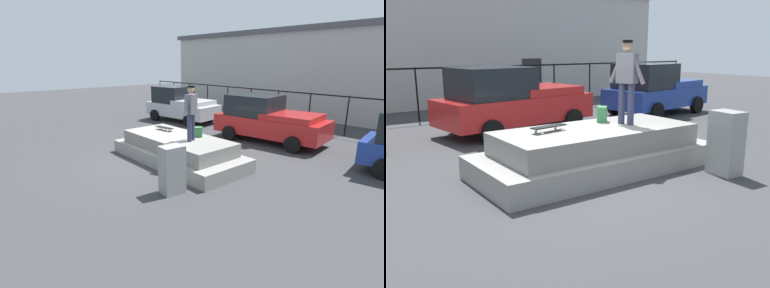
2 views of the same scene
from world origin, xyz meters
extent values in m
plane|color=#38383A|center=(0.00, 0.00, 0.00)|extent=(60.00, 60.00, 0.00)
cube|color=gray|center=(0.52, 0.29, 0.23)|extent=(5.06, 2.19, 0.45)
cube|color=gray|center=(0.52, 0.29, 0.67)|extent=(4.15, 1.79, 0.45)
cylinder|color=#2D334C|center=(1.32, 0.15, 1.33)|extent=(0.14, 0.14, 0.87)
cylinder|color=#2D334C|center=(1.25, 0.35, 1.33)|extent=(0.14, 0.14, 0.87)
cube|color=#595960|center=(1.29, 0.25, 2.08)|extent=(0.36, 0.47, 0.62)
cylinder|color=#595960|center=(1.37, 0.01, 2.05)|extent=(0.20, 0.35, 0.60)
cylinder|color=#595960|center=(1.20, 0.49, 2.05)|extent=(0.20, 0.35, 0.60)
sphere|color=tan|center=(1.29, 0.25, 2.53)|extent=(0.22, 0.22, 0.22)
cylinder|color=black|center=(1.29, 0.25, 2.63)|extent=(0.27, 0.27, 0.05)
cube|color=black|center=(-0.49, 0.49, 1.01)|extent=(0.79, 0.31, 0.02)
cylinder|color=silver|center=(-0.23, 0.43, 0.93)|extent=(0.06, 0.04, 0.06)
cylinder|color=silver|center=(-0.26, 0.62, 0.93)|extent=(0.06, 0.04, 0.06)
cylinder|color=silver|center=(-0.72, 0.35, 0.93)|extent=(0.06, 0.04, 0.06)
cylinder|color=silver|center=(-0.75, 0.55, 0.93)|extent=(0.06, 0.04, 0.06)
cube|color=#33723F|center=(1.05, 0.77, 1.07)|extent=(0.34, 0.34, 0.34)
cube|color=#B21E1E|center=(1.06, 4.97, 0.70)|extent=(4.87, 2.50, 0.76)
cube|color=black|center=(0.25, 4.87, 1.52)|extent=(2.31, 2.02, 0.88)
cube|color=#B21E1E|center=(1.99, 5.09, 1.20)|extent=(2.31, 2.07, 0.24)
cylinder|color=black|center=(-0.50, 5.76, 0.32)|extent=(0.66, 0.30, 0.64)
cylinder|color=black|center=(-0.24, 3.82, 0.32)|extent=(0.66, 0.30, 0.64)
cylinder|color=black|center=(2.37, 6.13, 0.32)|extent=(0.66, 0.30, 0.64)
cylinder|color=black|center=(2.62, 4.19, 0.32)|extent=(0.66, 0.30, 0.64)
cube|color=navy|center=(7.01, 4.93, 0.67)|extent=(4.46, 2.50, 0.70)
cube|color=black|center=(6.28, 4.82, 1.48)|extent=(2.14, 2.01, 0.91)
cube|color=navy|center=(7.85, 5.06, 1.14)|extent=(2.15, 2.07, 0.24)
cylinder|color=black|center=(5.57, 5.70, 0.32)|extent=(0.67, 0.31, 0.64)
cylinder|color=black|center=(5.86, 3.78, 0.32)|extent=(0.67, 0.31, 0.64)
cylinder|color=black|center=(8.17, 6.09, 0.32)|extent=(0.67, 0.31, 0.64)
cylinder|color=black|center=(8.45, 4.16, 0.32)|extent=(0.67, 0.31, 0.64)
cube|color=gray|center=(2.46, -1.43, 0.64)|extent=(0.49, 0.64, 1.29)
cylinder|color=black|center=(-0.92, 8.49, 0.92)|extent=(0.06, 0.06, 1.84)
cylinder|color=black|center=(0.92, 8.49, 0.92)|extent=(0.06, 0.06, 1.84)
cylinder|color=black|center=(2.77, 8.49, 0.92)|extent=(0.06, 0.06, 1.84)
cylinder|color=black|center=(4.62, 8.49, 0.92)|extent=(0.06, 0.06, 1.84)
cylinder|color=black|center=(6.46, 8.49, 0.92)|extent=(0.06, 0.06, 1.84)
cylinder|color=black|center=(8.31, 8.49, 0.92)|extent=(0.06, 0.06, 1.84)
cylinder|color=black|center=(10.15, 8.49, 0.92)|extent=(0.06, 0.06, 1.84)
cylinder|color=black|center=(12.00, 8.49, 0.92)|extent=(0.06, 0.06, 1.84)
cube|color=black|center=(0.00, 8.49, 1.80)|extent=(24.00, 0.04, 0.06)
cube|color=#B2B2AD|center=(0.00, 14.14, 2.53)|extent=(24.80, 6.24, 5.06)
cube|color=#262628|center=(4.96, 11.01, 1.00)|extent=(1.00, 0.06, 2.00)
camera|label=1|loc=(8.36, -5.91, 3.39)|focal=28.15mm
camera|label=2|loc=(-4.56, -6.29, 2.50)|focal=38.67mm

